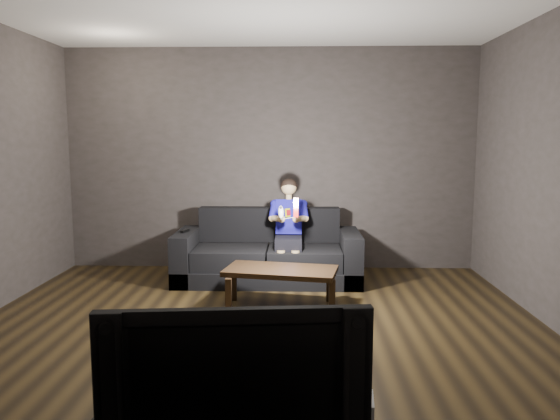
{
  "coord_description": "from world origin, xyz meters",
  "views": [
    {
      "loc": [
        0.33,
        -4.21,
        1.61
      ],
      "look_at": [
        0.15,
        1.55,
        0.85
      ],
      "focal_mm": 35.0,
      "sensor_mm": 36.0,
      "label": 1
    }
  ],
  "objects": [
    {
      "name": "tv",
      "position": [
        0.1,
        -2.27,
        0.74
      ],
      "size": [
        0.99,
        0.22,
        0.57
      ],
      "primitive_type": "imported",
      "rotation": [
        0.0,
        0.0,
        0.1
      ],
      "color": "black",
      "rests_on": "media_console"
    },
    {
      "name": "wii_remote_red",
      "position": [
        0.32,
        1.39,
        0.9
      ],
      "size": [
        0.05,
        0.08,
        0.21
      ],
      "color": "red",
      "rests_on": "child"
    },
    {
      "name": "nunchuk_white",
      "position": [
        0.17,
        1.4,
        0.85
      ],
      "size": [
        0.07,
        0.1,
        0.15
      ],
      "color": "silver",
      "rests_on": "child"
    },
    {
      "name": "coffee_table",
      "position": [
        0.18,
        0.86,
        0.33
      ],
      "size": [
        1.12,
        0.7,
        0.38
      ],
      "color": "black",
      "rests_on": "floor"
    },
    {
      "name": "front_wall",
      "position": [
        0.0,
        -2.5,
        1.35
      ],
      "size": [
        5.0,
        0.04,
        2.7
      ],
      "primitive_type": "cube",
      "color": "#373330",
      "rests_on": "ground"
    },
    {
      "name": "child",
      "position": [
        0.24,
        1.81,
        0.68
      ],
      "size": [
        0.44,
        0.54,
        1.08
      ],
      "color": "black",
      "rests_on": "sofa"
    },
    {
      "name": "back_wall",
      "position": [
        0.0,
        2.5,
        1.35
      ],
      "size": [
        5.0,
        0.04,
        2.7
      ],
      "primitive_type": "cube",
      "color": "#373330",
      "rests_on": "ground"
    },
    {
      "name": "sofa",
      "position": [
        0.0,
        1.86,
        0.26
      ],
      "size": [
        2.07,
        0.89,
        0.8
      ],
      "color": "black",
      "rests_on": "floor"
    },
    {
      "name": "floor",
      "position": [
        0.0,
        0.0,
        0.0
      ],
      "size": [
        5.0,
        5.0,
        0.0
      ],
      "primitive_type": "plane",
      "color": "black",
      "rests_on": "ground"
    },
    {
      "name": "wii_remote_black",
      "position": [
        -0.93,
        1.78,
        0.58
      ],
      "size": [
        0.08,
        0.15,
        0.03
      ],
      "color": "black",
      "rests_on": "sofa"
    }
  ]
}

